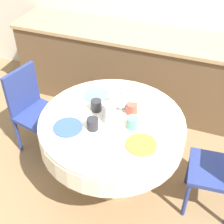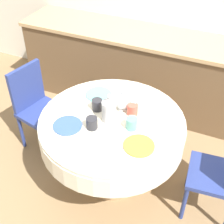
% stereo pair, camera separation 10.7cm
% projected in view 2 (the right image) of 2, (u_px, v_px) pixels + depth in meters
% --- Properties ---
extents(ground_plane, '(12.00, 12.00, 0.00)m').
position_uv_depth(ground_plane, '(112.00, 181.00, 2.97)').
color(ground_plane, '#8E704C').
extents(kitchen_counter, '(3.24, 0.64, 0.92)m').
position_uv_depth(kitchen_counter, '(157.00, 73.00, 3.60)').
color(kitchen_counter, brown).
rests_on(kitchen_counter, ground_plane).
extents(dining_table, '(1.18, 1.18, 0.78)m').
position_uv_depth(dining_table, '(112.00, 132.00, 2.56)').
color(dining_table, tan).
rests_on(dining_table, ground_plane).
extents(chair_right, '(0.48, 0.48, 0.89)m').
position_uv_depth(chair_right, '(37.00, 105.00, 3.09)').
color(chair_right, navy).
rests_on(chair_right, ground_plane).
extents(plate_near_left, '(0.23, 0.23, 0.01)m').
position_uv_depth(plate_near_left, '(68.00, 126.00, 2.41)').
color(plate_near_left, '#3856AD').
rests_on(plate_near_left, dining_table).
extents(cup_near_left, '(0.09, 0.09, 0.10)m').
position_uv_depth(cup_near_left, '(92.00, 123.00, 2.37)').
color(cup_near_left, '#28282D').
rests_on(cup_near_left, dining_table).
extents(plate_near_right, '(0.23, 0.23, 0.01)m').
position_uv_depth(plate_near_right, '(139.00, 146.00, 2.25)').
color(plate_near_right, orange).
rests_on(plate_near_right, dining_table).
extents(cup_near_right, '(0.09, 0.09, 0.10)m').
position_uv_depth(cup_near_right, '(132.00, 123.00, 2.37)').
color(cup_near_right, '#5BA39E').
rests_on(cup_near_right, dining_table).
extents(plate_far_left, '(0.23, 0.23, 0.01)m').
position_uv_depth(plate_far_left, '(99.00, 94.00, 2.73)').
color(plate_far_left, '#60BCB7').
rests_on(plate_far_left, dining_table).
extents(cup_far_left, '(0.09, 0.09, 0.10)m').
position_uv_depth(cup_far_left, '(97.00, 105.00, 2.55)').
color(cup_far_left, '#28282D').
rests_on(cup_far_left, dining_table).
extents(plate_far_right, '(0.23, 0.23, 0.01)m').
position_uv_depth(plate_far_right, '(156.00, 116.00, 2.51)').
color(plate_far_right, white).
rests_on(plate_far_right, dining_table).
extents(cup_far_right, '(0.09, 0.09, 0.10)m').
position_uv_depth(cup_far_right, '(133.00, 109.00, 2.50)').
color(cup_far_right, '#CC4C3D').
rests_on(cup_far_right, dining_table).
extents(coffee_carafe, '(0.11, 0.11, 0.25)m').
position_uv_depth(coffee_carafe, '(109.00, 109.00, 2.41)').
color(coffee_carafe, '#B2B2B7').
rests_on(coffee_carafe, dining_table).
extents(teapot, '(0.19, 0.14, 0.18)m').
position_uv_depth(teapot, '(123.00, 101.00, 2.54)').
color(teapot, white).
rests_on(teapot, dining_table).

